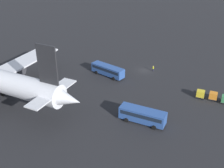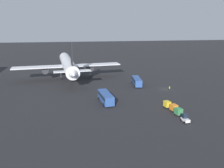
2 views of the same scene
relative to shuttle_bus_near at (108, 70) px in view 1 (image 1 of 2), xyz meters
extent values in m
plane|color=#232326|center=(-8.00, -8.72, -1.85)|extent=(600.00, 600.00, 0.00)
cone|color=silver|center=(-5.46, 25.73, 5.01)|extent=(7.17, 5.21, 4.75)
cube|color=silver|center=(17.92, 14.02, 4.35)|extent=(7.52, 21.75, 0.44)
cube|color=#262628|center=(-1.56, 26.01, 11.86)|extent=(4.66, 0.68, 8.44)
cube|color=silver|center=(-2.02, 25.98, 5.53)|extent=(4.21, 13.90, 0.28)
cylinder|color=#38383D|center=(19.08, 17.31, 2.68)|extent=(5.77, 3.28, 2.90)
cylinder|color=#38383D|center=(17.22, 23.89, 0.26)|extent=(0.50, 0.50, 4.22)
cylinder|color=black|center=(17.22, 23.89, -1.40)|extent=(0.93, 0.56, 0.90)
cube|color=#2D5199|center=(0.00, 0.00, -0.09)|extent=(10.83, 4.30, 2.62)
cube|color=#192333|center=(0.00, 0.00, 0.37)|extent=(10.00, 4.21, 0.84)
cylinder|color=black|center=(3.45, 0.89, -1.35)|extent=(1.03, 0.45, 1.00)
cylinder|color=black|center=(3.01, -1.90, -1.35)|extent=(1.03, 0.45, 1.00)
cylinder|color=black|center=(-3.01, 1.90, -1.35)|extent=(1.03, 0.45, 1.00)
cylinder|color=black|center=(-3.45, -0.89, -1.35)|extent=(1.03, 0.45, 1.00)
cube|color=#2D5199|center=(-18.66, 16.37, -0.02)|extent=(10.43, 3.68, 2.77)
cube|color=#192333|center=(-18.66, 16.37, 0.47)|extent=(9.62, 3.65, 0.89)
cylinder|color=black|center=(-15.62, 18.12, -1.35)|extent=(1.02, 0.38, 1.00)
cylinder|color=black|center=(-15.38, 15.13, -1.35)|extent=(1.02, 0.38, 1.00)
cylinder|color=black|center=(-21.94, 17.62, -1.35)|extent=(1.02, 0.38, 1.00)
cylinder|color=black|center=(-21.70, 14.63, -1.35)|extent=(1.02, 0.38, 1.00)
cylinder|color=#1E1E2D|center=(-10.36, -9.52, -1.42)|extent=(0.32, 0.32, 0.85)
cylinder|color=yellow|center=(-10.36, -9.52, -0.67)|extent=(0.38, 0.38, 0.65)
sphere|color=tan|center=(-10.36, -9.52, -0.23)|extent=(0.24, 0.24, 0.24)
cylinder|color=black|center=(-32.28, -0.33, -1.67)|extent=(0.37, 0.16, 0.36)
cylinder|color=black|center=(-32.11, -1.60, -1.67)|extent=(0.37, 0.16, 0.36)
cube|color=#38383D|center=(-29.95, -1.23, -1.44)|extent=(2.19, 1.92, 0.10)
cube|color=orange|center=(-29.95, -1.23, -0.59)|extent=(2.09, 1.83, 1.60)
cylinder|color=black|center=(-29.28, -0.50, -1.67)|extent=(0.37, 0.16, 0.36)
cylinder|color=black|center=(-29.11, -1.77, -1.67)|extent=(0.37, 0.16, 0.36)
cylinder|color=black|center=(-30.78, -0.69, -1.67)|extent=(0.37, 0.16, 0.36)
cylinder|color=black|center=(-30.62, -1.96, -1.67)|extent=(0.37, 0.16, 0.36)
cube|color=#38383D|center=(-26.95, -0.63, -1.44)|extent=(2.19, 1.92, 0.10)
cube|color=gold|center=(-26.95, -0.63, -0.59)|extent=(2.09, 1.83, 1.60)
cylinder|color=black|center=(-26.27, 0.10, -1.67)|extent=(0.37, 0.16, 0.36)
cylinder|color=black|center=(-26.11, -1.17, -1.67)|extent=(0.37, 0.16, 0.36)
cylinder|color=black|center=(-27.78, -0.09, -1.67)|extent=(0.37, 0.16, 0.36)
cylinder|color=black|center=(-27.62, -1.36, -1.67)|extent=(0.37, 0.16, 0.36)
camera|label=1|loc=(-38.53, 63.82, 34.49)|focal=45.00mm
camera|label=2|loc=(-83.27, 27.77, 21.31)|focal=35.00mm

